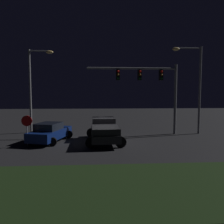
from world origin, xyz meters
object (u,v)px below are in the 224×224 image
at_px(street_lamp_left, 35,81).
at_px(street_lamp_right, 194,79).
at_px(pickup_truck, 104,129).
at_px(stop_sign, 27,125).
at_px(traffic_signal_gantry, 150,82).
at_px(car_sedan, 50,132).

relative_size(street_lamp_left, street_lamp_right, 0.98).
bearing_deg(pickup_truck, stop_sign, 101.37).
xyz_separation_m(traffic_signal_gantry, stop_sign, (-9.85, -4.22, -3.34)).
height_order(car_sedan, street_lamp_left, street_lamp_left).
distance_m(car_sedan, stop_sign, 2.20).
xyz_separation_m(street_lamp_left, stop_sign, (0.97, -5.80, -3.47)).
xyz_separation_m(car_sedan, traffic_signal_gantry, (8.58, 2.62, 4.16)).
height_order(pickup_truck, street_lamp_right, street_lamp_right).
relative_size(pickup_truck, car_sedan, 1.16).
distance_m(car_sedan, street_lamp_right, 13.78).
bearing_deg(traffic_signal_gantry, street_lamp_right, 0.48).
distance_m(traffic_signal_gantry, street_lamp_left, 10.93).
distance_m(street_lamp_left, street_lamp_right, 15.10).
height_order(street_lamp_right, stop_sign, street_lamp_right).
height_order(pickup_truck, traffic_signal_gantry, traffic_signal_gantry).
distance_m(street_lamp_right, stop_sign, 15.12).
xyz_separation_m(car_sedan, stop_sign, (-1.27, -1.60, 0.82)).
bearing_deg(street_lamp_right, stop_sign, -163.14).
bearing_deg(street_lamp_left, car_sedan, -61.91).
xyz_separation_m(street_lamp_right, stop_sign, (-14.05, -4.26, -3.58)).
xyz_separation_m(pickup_truck, street_lamp_left, (-6.53, 4.51, 4.03)).
relative_size(pickup_truck, stop_sign, 2.45).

